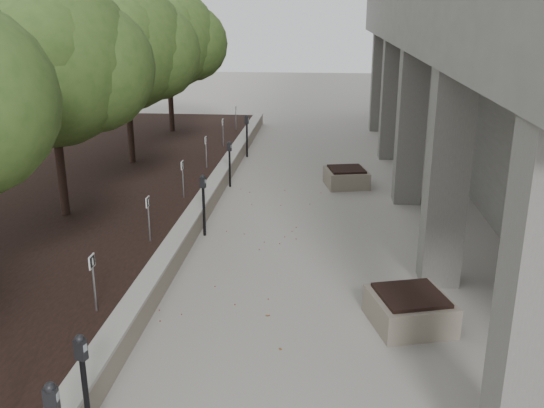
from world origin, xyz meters
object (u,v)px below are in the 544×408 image
at_px(crabapple_tree_4, 126,74).
at_px(parking_meter_3, 204,206).
at_px(crabapple_tree_5, 169,60).
at_px(parking_meter_4, 230,164).
at_px(planter_back, 346,177).
at_px(parking_meter_2, 86,392).
at_px(planter_front, 410,309).
at_px(parking_meter_5, 247,136).
at_px(crabapple_tree_3, 53,97).

xyz_separation_m(crabapple_tree_4, parking_meter_3, (3.29, -5.05, -2.40)).
bearing_deg(crabapple_tree_5, crabapple_tree_4, -90.00).
bearing_deg(parking_meter_4, planter_back, 24.96).
height_order(parking_meter_2, parking_meter_4, parking_meter_2).
bearing_deg(planter_front, parking_meter_4, 118.65).
bearing_deg(parking_meter_5, parking_meter_4, -80.06).
relative_size(crabapple_tree_4, crabapple_tree_5, 1.00).
xyz_separation_m(parking_meter_2, planter_front, (4.13, 3.28, -0.47)).
bearing_deg(planter_back, crabapple_tree_3, -147.06).
relative_size(parking_meter_2, planter_back, 1.30).
distance_m(crabapple_tree_5, planter_front, 15.91).
height_order(crabapple_tree_3, parking_meter_3, crabapple_tree_3).
height_order(crabapple_tree_3, parking_meter_5, crabapple_tree_3).
bearing_deg(crabapple_tree_4, parking_meter_2, -74.60).
distance_m(crabapple_tree_5, parking_meter_4, 7.32).
distance_m(crabapple_tree_3, parking_meter_2, 8.14).
bearing_deg(planter_front, crabapple_tree_5, 118.41).
relative_size(parking_meter_2, planter_front, 1.25).
relative_size(crabapple_tree_3, crabapple_tree_5, 1.00).
bearing_deg(parking_meter_2, parking_meter_3, 106.58).
bearing_deg(crabapple_tree_3, parking_meter_3, -0.88).
bearing_deg(planter_back, parking_meter_3, -127.57).
xyz_separation_m(crabapple_tree_5, parking_meter_3, (3.29, -10.05, -2.40)).
bearing_deg(parking_meter_3, parking_meter_4, 104.41).
height_order(parking_meter_4, parking_meter_5, parking_meter_5).
height_order(crabapple_tree_3, crabapple_tree_4, same).
bearing_deg(parking_meter_3, parking_meter_2, -75.88).
distance_m(crabapple_tree_3, parking_meter_5, 8.62).
xyz_separation_m(planter_front, planter_back, (-0.81, 8.06, -0.01)).
distance_m(crabapple_tree_4, planter_back, 7.25).
relative_size(crabapple_tree_5, parking_meter_3, 3.76).
relative_size(crabapple_tree_3, planter_front, 4.49).
xyz_separation_m(parking_meter_4, planter_back, (3.38, 0.38, -0.40)).
height_order(crabapple_tree_5, parking_meter_4, crabapple_tree_5).
bearing_deg(crabapple_tree_5, planter_back, -40.69).
bearing_deg(crabapple_tree_3, crabapple_tree_4, 90.00).
distance_m(crabapple_tree_5, planter_back, 9.20).
height_order(crabapple_tree_5, planter_front, crabapple_tree_5).
xyz_separation_m(parking_meter_3, parking_meter_5, (-0.02, 7.67, 0.02)).
relative_size(parking_meter_3, parking_meter_4, 1.07).
relative_size(parking_meter_3, parking_meter_5, 0.97).
height_order(crabapple_tree_4, parking_meter_5, crabapple_tree_4).
bearing_deg(crabapple_tree_4, crabapple_tree_5, 90.00).
xyz_separation_m(parking_meter_5, planter_back, (3.37, -3.32, -0.47)).
bearing_deg(planter_back, crabapple_tree_5, 139.31).
relative_size(parking_meter_3, planter_front, 1.19).
bearing_deg(planter_front, crabapple_tree_4, 130.34).
relative_size(crabapple_tree_4, parking_meter_2, 3.60).
bearing_deg(planter_front, planter_back, 95.76).
height_order(crabapple_tree_5, parking_meter_2, crabapple_tree_5).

